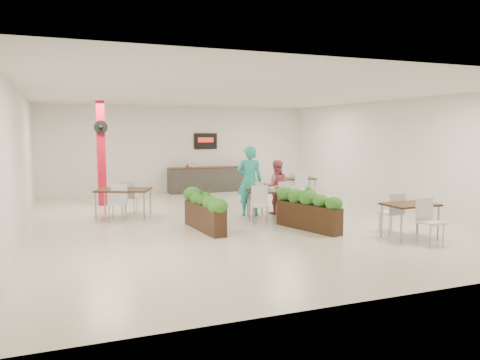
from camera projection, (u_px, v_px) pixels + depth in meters
name	position (u px, v px, depth m)	size (l,w,h in m)	color
ground	(237.00, 220.00, 12.01)	(12.00, 12.00, 0.00)	beige
room_shell	(237.00, 142.00, 11.81)	(10.10, 12.10, 3.22)	white
red_column	(101.00, 152.00, 14.27)	(0.40, 0.41, 3.20)	red
service_counter	(208.00, 179.00, 17.56)	(3.00, 0.64, 2.20)	#2E2C29
main_table	(273.00, 195.00, 12.16)	(1.66, 1.92, 0.92)	#331D11
diner_man	(249.00, 181.00, 12.59)	(0.69, 0.45, 1.89)	#29B2A5
diner_woman	(276.00, 187.00, 12.90)	(0.72, 0.56, 1.49)	#D96073
planter_left	(204.00, 209.00, 10.75)	(0.55, 1.91, 1.00)	black
planter_right	(308.00, 209.00, 10.81)	(0.85, 1.86, 1.01)	black
side_table_a	(123.00, 193.00, 12.41)	(1.62, 1.66, 0.92)	#331D11
side_table_b	(298.00, 182.00, 15.39)	(1.22, 1.67, 0.92)	#331D11
side_table_c	(410.00, 210.00, 9.95)	(1.11, 1.62, 0.92)	#331D11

